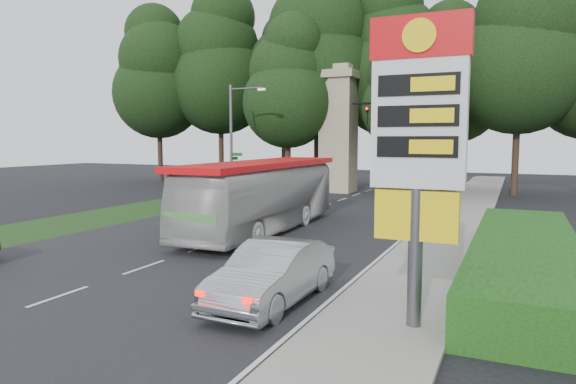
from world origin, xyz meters
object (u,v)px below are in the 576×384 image
at_px(gas_station_pylon, 418,130).
at_px(transit_bus, 262,197).
at_px(traffic_signal_mast, 424,133).
at_px(streetlight_signs, 234,136).
at_px(monument, 339,128).
at_px(sedan_silver, 273,273).

distance_m(gas_station_pylon, transit_bus, 13.27).
distance_m(traffic_signal_mast, transit_bus, 13.77).
xyz_separation_m(streetlight_signs, transit_bus, (7.49, -10.40, -2.82)).
bearing_deg(gas_station_pylon, traffic_signal_mast, 99.09).
relative_size(traffic_signal_mast, monument, 0.72).
bearing_deg(transit_bus, gas_station_pylon, -49.02).
height_order(gas_station_pylon, transit_bus, gas_station_pylon).
height_order(traffic_signal_mast, transit_bus, traffic_signal_mast).
distance_m(monument, sedan_silver, 28.89).
xyz_separation_m(transit_bus, sedan_silver, (5.00, -9.18, -0.83)).
relative_size(gas_station_pylon, traffic_signal_mast, 0.95).
bearing_deg(sedan_silver, traffic_signal_mast, 90.46).
bearing_deg(traffic_signal_mast, monument, 142.00).
bearing_deg(gas_station_pylon, monument, 111.80).
bearing_deg(streetlight_signs, gas_station_pylon, -51.04).
relative_size(transit_bus, sedan_silver, 2.41).
bearing_deg(streetlight_signs, transit_bus, -54.25).
bearing_deg(gas_station_pylon, sedan_silver, 173.26).
distance_m(gas_station_pylon, streetlight_signs, 25.74).
relative_size(gas_station_pylon, monument, 0.68).
bearing_deg(monument, streetlight_signs, -121.97).
xyz_separation_m(streetlight_signs, monument, (4.99, 7.99, 0.67)).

